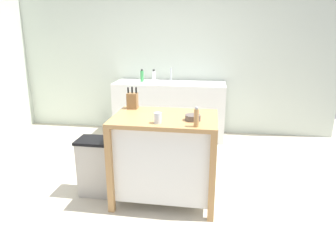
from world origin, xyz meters
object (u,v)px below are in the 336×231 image
(trash_bin, at_px, (96,166))
(bottle_dish_soap, at_px, (154,77))
(bowl_stoneware_deep, at_px, (193,117))
(sink_faucet, at_px, (171,74))
(kitchen_island, at_px, (165,154))
(bottle_hand_soap, at_px, (142,76))
(drinking_cup, at_px, (158,118))
(knife_block, at_px, (132,100))
(pepper_grinder, at_px, (196,117))

(trash_bin, bearing_deg, bottle_dish_soap, 81.38)
(bowl_stoneware_deep, distance_m, sink_faucet, 2.21)
(sink_faucet, bearing_deg, bottle_dish_soap, -136.21)
(kitchen_island, xyz_separation_m, trash_bin, (-0.76, -0.01, -0.19))
(kitchen_island, relative_size, bottle_hand_soap, 5.02)
(kitchen_island, bearing_deg, drinking_cup, -97.49)
(bowl_stoneware_deep, xyz_separation_m, trash_bin, (-1.04, 0.08, -0.62))
(kitchen_island, distance_m, bottle_hand_soap, 2.11)
(knife_block, height_order, bowl_stoneware_deep, knife_block)
(kitchen_island, relative_size, trash_bin, 1.63)
(kitchen_island, xyz_separation_m, bottle_dish_soap, (-0.48, 1.82, 0.50))
(bowl_stoneware_deep, bearing_deg, bottle_dish_soap, 111.64)
(kitchen_island, bearing_deg, knife_block, 148.23)
(pepper_grinder, height_order, trash_bin, pepper_grinder)
(knife_block, distance_m, drinking_cup, 0.60)
(sink_faucet, bearing_deg, bowl_stoneware_deep, -76.51)
(bowl_stoneware_deep, bearing_deg, sink_faucet, 103.49)
(knife_block, distance_m, trash_bin, 0.81)
(drinking_cup, relative_size, bottle_dish_soap, 0.45)
(drinking_cup, xyz_separation_m, bottle_hand_soap, (-0.67, 2.15, 0.04))
(bottle_dish_soap, bearing_deg, knife_block, -87.01)
(pepper_grinder, distance_m, bottle_dish_soap, 2.24)
(kitchen_island, distance_m, trash_bin, 0.78)
(bottle_dish_soap, bearing_deg, trash_bin, -98.62)
(knife_block, distance_m, sink_faucet, 1.82)
(kitchen_island, bearing_deg, sink_faucet, 96.47)
(sink_faucet, bearing_deg, knife_block, -95.09)
(bottle_hand_soap, bearing_deg, trash_bin, -91.73)
(sink_faucet, distance_m, bottle_hand_soap, 0.48)
(kitchen_island, xyz_separation_m, drinking_cup, (-0.03, -0.23, 0.45))
(bottle_dish_soap, distance_m, bottle_hand_soap, 0.24)
(knife_block, height_order, pepper_grinder, knife_block)
(bowl_stoneware_deep, height_order, pepper_grinder, pepper_grinder)
(pepper_grinder, xyz_separation_m, sink_faucet, (-0.56, 2.33, 0.02))
(bowl_stoneware_deep, xyz_separation_m, sink_faucet, (-0.51, 2.14, 0.08))
(kitchen_island, relative_size, drinking_cup, 10.40)
(knife_block, height_order, bottle_hand_soap, knife_block)
(kitchen_island, relative_size, knife_block, 4.33)
(drinking_cup, bearing_deg, pepper_grinder, -7.86)
(drinking_cup, relative_size, sink_faucet, 0.45)
(sink_faucet, height_order, bottle_hand_soap, sink_faucet)
(pepper_grinder, relative_size, trash_bin, 0.30)
(pepper_grinder, relative_size, bottle_hand_soap, 0.91)
(bottle_hand_soap, bearing_deg, bottle_dish_soap, -25.69)
(trash_bin, relative_size, bottle_hand_soap, 3.07)
(knife_block, distance_m, bottle_dish_soap, 1.58)
(drinking_cup, height_order, pepper_grinder, pepper_grinder)
(pepper_grinder, bearing_deg, bowl_stoneware_deep, 102.72)
(pepper_grinder, bearing_deg, bottle_dish_soap, 110.89)
(trash_bin, bearing_deg, drinking_cup, -16.61)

